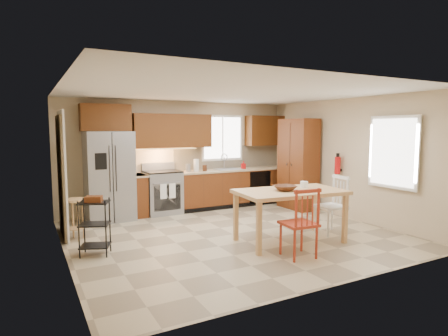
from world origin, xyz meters
TOP-DOWN VIEW (x-y plane):
  - floor at (0.00, 0.00)m, footprint 5.50×5.50m
  - ceiling at (0.00, 0.00)m, footprint 5.50×5.00m
  - wall_back at (0.00, 2.50)m, footprint 5.50×0.02m
  - wall_front at (0.00, -2.50)m, footprint 5.50×0.02m
  - wall_left at (-2.75, 0.00)m, footprint 0.02×5.00m
  - wall_right at (2.75, 0.00)m, footprint 0.02×5.00m
  - refrigerator at (-1.70, 2.12)m, footprint 0.92×0.75m
  - range_stove at (-0.55, 2.19)m, footprint 0.76×0.63m
  - base_cabinet_narrow at (-1.10, 2.20)m, footprint 0.30×0.60m
  - base_cabinet_run at (1.29, 2.20)m, footprint 2.92×0.60m
  - dishwasher at (1.85, 1.91)m, footprint 0.60×0.02m
  - backsplash at (1.29, 2.48)m, footprint 2.92×0.03m
  - upper_over_fridge at (-1.70, 2.33)m, footprint 1.00×0.35m
  - upper_left_block at (-0.25, 2.33)m, footprint 1.80×0.35m
  - upper_right_block at (2.25, 2.33)m, footprint 1.00×0.35m
  - window_back at (1.10, 2.48)m, footprint 1.12×0.04m
  - sink at (1.10, 2.20)m, footprint 0.62×0.46m
  - undercab_glow at (-0.55, 2.30)m, footprint 1.60×0.30m
  - soap_bottle at (1.48, 2.10)m, footprint 0.09×0.09m
  - paper_towel at (0.25, 2.15)m, footprint 0.12×0.12m
  - canister_steel at (0.05, 2.15)m, footprint 0.11×0.11m
  - canister_wood at (0.45, 2.12)m, footprint 0.10×0.10m
  - pantry at (2.43, 1.20)m, footprint 0.50×0.95m
  - fire_extinguisher at (2.63, 0.15)m, footprint 0.12×0.12m
  - window_right at (2.68, -1.15)m, footprint 0.04×1.02m
  - doorway at (-2.67, 1.30)m, footprint 0.04×0.95m
  - dining_table at (0.62, -0.82)m, footprint 1.84×1.15m
  - chair_red at (0.27, -1.47)m, footprint 0.53×0.53m
  - chair_white at (1.57, -0.77)m, footprint 0.53×0.53m
  - table_bowl at (0.51, -0.82)m, footprint 0.39×0.39m
  - table_jar at (1.00, -0.71)m, footprint 0.16×0.16m
  - bar_stool at (-2.50, 0.97)m, footprint 0.42×0.42m
  - utility_cart at (-2.34, 0.02)m, footprint 0.51×0.46m

SIDE VIEW (x-z plane):
  - floor at x=0.00m, z-range 0.00..0.00m
  - bar_stool at x=-2.50m, z-range 0.00..0.70m
  - utility_cart at x=-2.34m, z-range 0.00..0.84m
  - dining_table at x=0.62m, z-range 0.00..0.85m
  - base_cabinet_narrow at x=-1.10m, z-range 0.00..0.90m
  - base_cabinet_run at x=1.29m, z-range 0.00..0.90m
  - dishwasher at x=1.85m, z-range 0.06..0.84m
  - range_stove at x=-0.55m, z-range 0.00..0.92m
  - chair_red at x=0.27m, z-range 0.00..1.03m
  - chair_white at x=1.57m, z-range 0.00..1.03m
  - sink at x=1.10m, z-range 0.78..0.94m
  - table_bowl at x=0.51m, z-range 0.82..0.91m
  - table_jar at x=1.00m, z-range 0.81..0.98m
  - refrigerator at x=-1.70m, z-range 0.00..1.82m
  - canister_wood at x=0.45m, z-range 0.90..1.04m
  - canister_steel at x=0.05m, z-range 0.90..1.08m
  - soap_bottle at x=1.48m, z-range 0.90..1.09m
  - paper_towel at x=0.25m, z-range 0.90..1.18m
  - pantry at x=2.43m, z-range 0.00..2.10m
  - doorway at x=-2.67m, z-range 0.00..2.10m
  - fire_extinguisher at x=2.63m, z-range 0.92..1.28m
  - backsplash at x=1.29m, z-range 0.90..1.45m
  - wall_back at x=0.00m, z-range 0.00..2.50m
  - wall_front at x=0.00m, z-range 0.00..2.50m
  - wall_left at x=-2.75m, z-range 0.00..2.50m
  - wall_right at x=2.75m, z-range 0.00..2.50m
  - undercab_glow at x=-0.55m, z-range 1.43..1.43m
  - window_right at x=2.68m, z-range 0.79..2.11m
  - window_back at x=1.10m, z-range 1.09..2.21m
  - upper_left_block at x=-0.25m, z-range 1.45..2.20m
  - upper_right_block at x=2.25m, z-range 1.45..2.20m
  - upper_over_fridge at x=-1.70m, z-range 1.83..2.38m
  - ceiling at x=0.00m, z-range 2.49..2.51m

